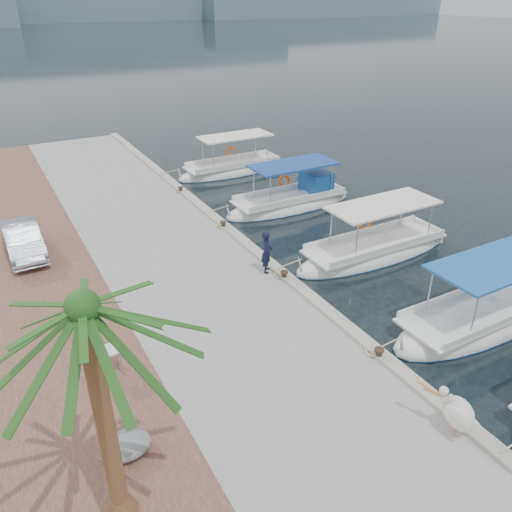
{
  "coord_description": "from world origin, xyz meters",
  "views": [
    {
      "loc": [
        -8.74,
        -11.48,
        9.62
      ],
      "look_at": [
        -1.0,
        2.41,
        1.2
      ],
      "focal_mm": 35.0,
      "sensor_mm": 36.0,
      "label": 1
    }
  ],
  "objects": [
    {
      "name": "fishing_caique_c",
      "position": [
        4.41,
        2.09,
        0.12
      ],
      "size": [
        7.65,
        2.16,
        2.83
      ],
      "color": "white",
      "rests_on": "ground"
    },
    {
      "name": "quay_curb",
      "position": [
        -0.22,
        5.0,
        0.56
      ],
      "size": [
        0.44,
        40.0,
        0.12
      ],
      "primitive_type": "cube",
      "color": "#A29E90",
      "rests_on": "concrete_quay"
    },
    {
      "name": "cobblestone_strip",
      "position": [
        -8.0,
        5.0,
        0.25
      ],
      "size": [
        4.0,
        40.0,
        0.5
      ],
      "primitive_type": "cube",
      "color": "brown",
      "rests_on": "ground"
    },
    {
      "name": "folding_table",
      "position": [
        -7.01,
        -0.37,
        1.02
      ],
      "size": [
        0.55,
        0.55,
        0.73
      ],
      "color": "silver",
      "rests_on": "cobblestone_strip"
    },
    {
      "name": "fishing_caique_b",
      "position": [
        4.17,
        -3.3,
        0.12
      ],
      "size": [
        7.17,
        2.3,
        2.83
      ],
      "color": "white",
      "rests_on": "ground"
    },
    {
      "name": "fishing_caique_d",
      "position": [
        4.26,
        8.2,
        0.19
      ],
      "size": [
        7.13,
        2.18,
        2.83
      ],
      "color": "white",
      "rests_on": "ground"
    },
    {
      "name": "parked_car",
      "position": [
        -8.17,
        8.13,
        1.11
      ],
      "size": [
        1.33,
        3.69,
        1.21
      ],
      "primitive_type": "imported",
      "rotation": [
        0.0,
        0.0,
        0.01
      ],
      "color": "#B4BBCE",
      "rests_on": "cobblestone_strip"
    },
    {
      "name": "concrete_quay",
      "position": [
        -3.0,
        5.0,
        0.25
      ],
      "size": [
        6.0,
        40.0,
        0.5
      ],
      "primitive_type": "cube",
      "color": "gray",
      "rests_on": "ground"
    },
    {
      "name": "fisherman",
      "position": [
        -0.6,
        2.33,
        1.31
      ],
      "size": [
        0.62,
        0.7,
        1.61
      ],
      "primitive_type": "imported",
      "rotation": [
        0.0,
        0.0,
        1.07
      ],
      "color": "black",
      "rests_on": "concrete_quay"
    },
    {
      "name": "fishing_caique_e",
      "position": [
        4.14,
        14.45,
        0.13
      ],
      "size": [
        7.11,
        2.03,
        2.83
      ],
      "color": "white",
      "rests_on": "ground"
    },
    {
      "name": "pelican",
      "position": [
        -0.61,
        -6.36,
        1.09
      ],
      "size": [
        0.86,
        1.46,
        1.15
      ],
      "color": "tan",
      "rests_on": "concrete_quay"
    },
    {
      "name": "ground",
      "position": [
        0.0,
        0.0,
        0.0
      ],
      "size": [
        400.0,
        400.0,
        0.0
      ],
      "primitive_type": "plane",
      "color": "black",
      "rests_on": "ground"
    },
    {
      "name": "date_palm",
      "position": [
        -7.95,
        -4.58,
        5.29
      ],
      "size": [
        4.6,
        4.6,
        5.75
      ],
      "color": "brown",
      "rests_on": "cobblestone_strip"
    },
    {
      "name": "tarp_bundle",
      "position": [
        -7.45,
        -3.23,
        0.7
      ],
      "size": [
        1.1,
        0.9,
        0.4
      ],
      "primitive_type": "ellipsoid",
      "color": "slate",
      "rests_on": "cobblestone_strip"
    },
    {
      "name": "mooring_bollards",
      "position": [
        -0.35,
        1.5,
        0.69
      ],
      "size": [
        0.28,
        20.28,
        0.33
      ],
      "color": "black",
      "rests_on": "concrete_quay"
    }
  ]
}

